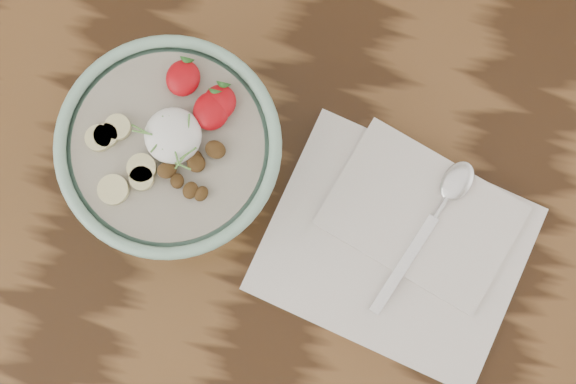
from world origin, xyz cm
name	(u,v)px	position (x,y,z in cm)	size (l,w,h in cm)	color
table	(285,276)	(0.00, 0.00, 65.70)	(160.00, 90.00, 75.00)	black
breakfast_bowl	(175,153)	(-12.63, 8.60, 81.93)	(20.57, 20.57, 13.50)	#87B69F
napkin	(400,242)	(10.75, 5.79, 75.65)	(28.79, 25.18, 1.55)	silver
spoon	(444,202)	(14.05, 10.59, 76.94)	(8.16, 17.50, 0.94)	silver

